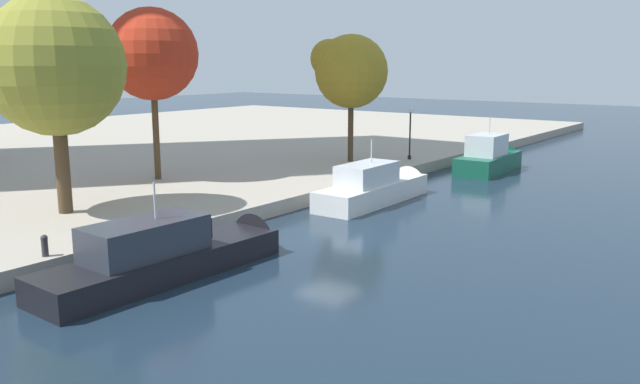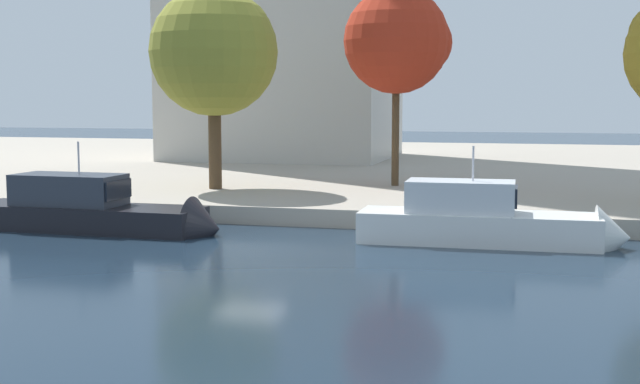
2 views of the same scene
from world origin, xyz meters
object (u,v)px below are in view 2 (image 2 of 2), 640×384
Objects in this scene: tree_0 at (401,40)px; mooring_bollard_1 at (75,190)px; motor_yacht_2 at (492,225)px; motor_yacht_1 at (98,216)px; tree_1 at (217,48)px.

mooring_bollard_1 is at bearing -144.03° from tree_0.
motor_yacht_2 is 19.31m from mooring_bollard_1.
motor_yacht_1 is 15.96m from motor_yacht_2.
motor_yacht_1 is 12.38m from tree_1.
motor_yacht_1 is at bearing -48.73° from mooring_bollard_1.
motor_yacht_2 is 15.81m from tree_0.
motor_yacht_2 is at bearing -8.23° from mooring_bollard_1.
motor_yacht_2 reaches higher than motor_yacht_1.
motor_yacht_2 is (15.93, 0.85, 0.09)m from motor_yacht_1.
motor_yacht_1 is at bearing -177.96° from motor_yacht_2.
motor_yacht_2 is at bearing 4.53° from motor_yacht_1.
motor_yacht_2 is 0.96× the size of tree_1.
tree_1 is (-14.43, 8.98, 7.30)m from motor_yacht_2.
mooring_bollard_1 is at bearing -126.90° from tree_1.
motor_yacht_1 is 1.06× the size of tree_0.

